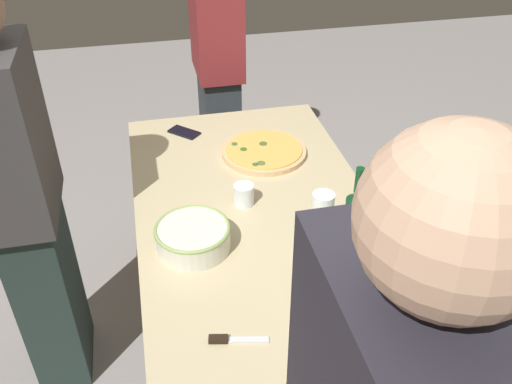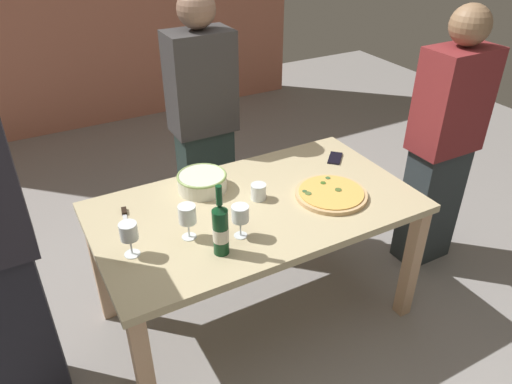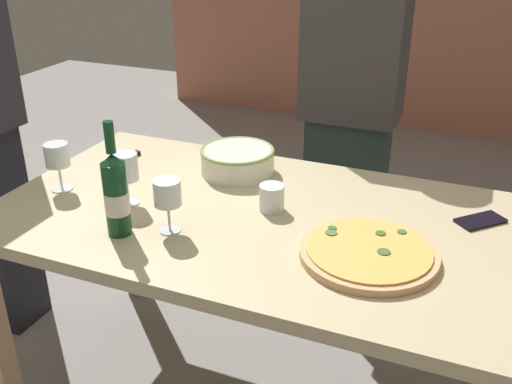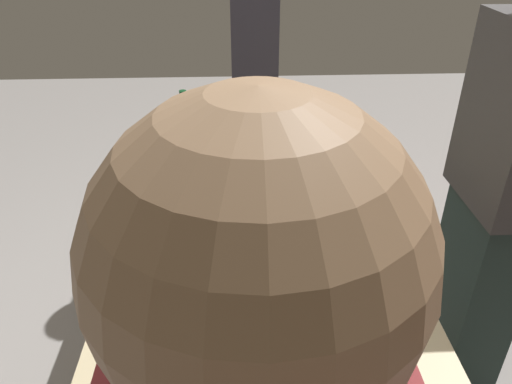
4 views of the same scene
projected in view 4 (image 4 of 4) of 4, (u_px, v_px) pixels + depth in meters
ground_plane at (256, 355)px, 2.10m from camera, size 8.00×8.00×0.00m
dining_table at (256, 231)px, 1.77m from camera, size 1.60×0.90×0.75m
pizza at (221, 276)px, 1.39m from camera, size 0.37×0.37×0.03m
serving_bowl at (321, 172)px, 1.86m from camera, size 0.26×0.26×0.09m
wine_bottle at (187, 142)px, 1.92m from camera, size 0.07×0.07×0.33m
wine_glass_near_pizza at (229, 135)px, 2.00m from camera, size 0.08×0.08×0.17m
wine_glass_by_bottle at (230, 112)px, 2.23m from camera, size 0.08×0.08×0.16m
wine_glass_far_left at (201, 158)px, 1.82m from camera, size 0.08×0.08×0.16m
cup_amber at (268, 204)px, 1.67m from camera, size 0.08×0.08×0.08m
cell_phone at (350, 345)px, 1.18m from camera, size 0.15×0.15×0.01m
pizza_knife at (295, 137)px, 2.25m from camera, size 0.06×0.17×0.02m
person_guest_left at (254, 72)px, 2.70m from camera, size 0.42×0.24×1.73m
person_guest_right at (500, 195)px, 1.65m from camera, size 0.39×0.24×1.64m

